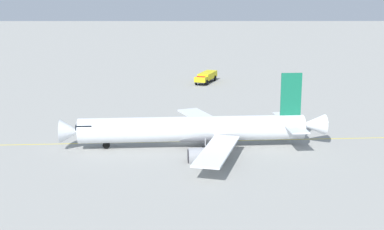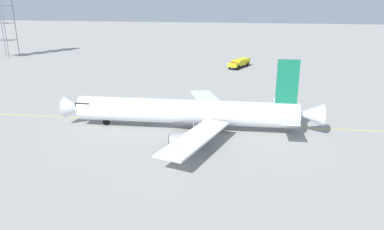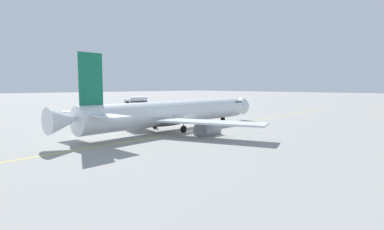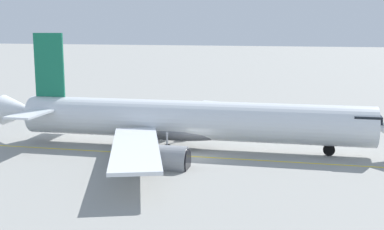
% 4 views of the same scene
% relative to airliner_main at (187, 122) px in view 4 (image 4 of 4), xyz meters
% --- Properties ---
extents(ground_plane, '(600.00, 600.00, 0.00)m').
position_rel_airliner_main_xyz_m(ground_plane, '(-3.28, -1.78, -2.64)').
color(ground_plane, gray).
extents(airliner_main, '(34.32, 40.79, 11.94)m').
position_rel_airliner_main_xyz_m(airliner_main, '(0.00, 0.00, 0.00)').
color(airliner_main, silver).
rests_on(airliner_main, ground_plane).
extents(taxiway_centreline, '(8.77, 127.65, 0.01)m').
position_rel_airliner_main_xyz_m(taxiway_centreline, '(-3.22, 2.06, -2.63)').
color(taxiway_centreline, yellow).
rests_on(taxiway_centreline, ground_plane).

